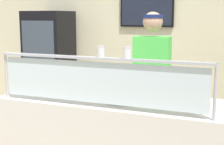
% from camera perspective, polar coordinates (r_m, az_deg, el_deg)
% --- Properties ---
extents(shop_rear_unit, '(6.48, 0.13, 2.70)m').
position_cam_1_polar(shop_rear_unit, '(5.00, 9.01, 5.67)').
color(shop_rear_unit, beige).
rests_on(shop_rear_unit, ground).
extents(sneeze_guard, '(1.90, 0.06, 0.43)m').
position_cam_1_polar(sneeze_guard, '(2.69, -2.56, -0.56)').
color(sneeze_guard, '#B2B5BC').
rests_on(sneeze_guard, serving_counter).
extents(pizza_tray, '(0.50, 0.50, 0.04)m').
position_cam_1_polar(pizza_tray, '(3.02, 2.37, -4.39)').
color(pizza_tray, '#9EA0A8').
rests_on(pizza_tray, serving_counter).
extents(pizza_server, '(0.09, 0.28, 0.01)m').
position_cam_1_polar(pizza_server, '(3.01, 1.39, -4.00)').
color(pizza_server, '#ADAFB7').
rests_on(pizza_server, pizza_tray).
extents(parmesan_shaker, '(0.06, 0.06, 0.09)m').
position_cam_1_polar(parmesan_shaker, '(2.65, -1.95, 3.58)').
color(parmesan_shaker, white).
rests_on(parmesan_shaker, sneeze_guard).
extents(pepper_flake_shaker, '(0.06, 0.06, 0.09)m').
position_cam_1_polar(pepper_flake_shaker, '(2.57, 2.66, 3.38)').
color(pepper_flake_shaker, white).
rests_on(pepper_flake_shaker, sneeze_guard).
extents(worker_figure, '(0.41, 0.50, 1.76)m').
position_cam_1_polar(worker_figure, '(3.56, 7.02, -1.65)').
color(worker_figure, '#23232D').
rests_on(worker_figure, ground).
extents(drink_fridge, '(0.66, 0.61, 1.79)m').
position_cam_1_polar(drink_fridge, '(5.31, -10.89, 0.87)').
color(drink_fridge, black).
rests_on(drink_fridge, ground).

